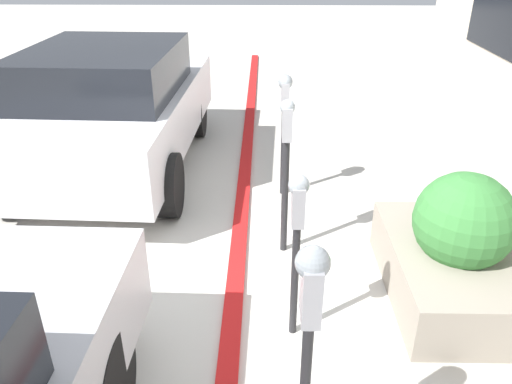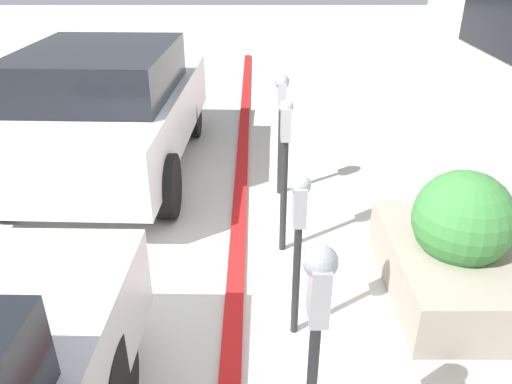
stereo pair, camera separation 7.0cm
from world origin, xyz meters
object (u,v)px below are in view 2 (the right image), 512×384
at_px(parking_meter_nearest, 316,319).
at_px(parked_car_middle, 108,108).
at_px(parking_meter_middle, 285,154).
at_px(parking_meter_second, 299,223).
at_px(parking_meter_fourth, 282,112).
at_px(planter_box, 456,250).

relative_size(parking_meter_nearest, parked_car_middle, 0.40).
xyz_separation_m(parking_meter_middle, parked_car_middle, (1.91, 2.16, -0.19)).
bearing_deg(parked_car_middle, parking_meter_second, -142.34).
bearing_deg(parking_meter_nearest, parking_meter_fourth, -0.18).
xyz_separation_m(parking_meter_second, parked_car_middle, (3.09, 2.20, -0.15)).
bearing_deg(parked_car_middle, parking_meter_nearest, -151.02).
bearing_deg(parking_meter_middle, parked_car_middle, 48.45).
bearing_deg(parking_meter_middle, parking_meter_nearest, -179.60).
height_order(parking_meter_second, parked_car_middle, parked_car_middle).
distance_m(parking_meter_middle, parked_car_middle, 2.89).
xyz_separation_m(parking_meter_nearest, parking_meter_fourth, (3.65, -0.01, -0.18)).
height_order(parking_meter_middle, planter_box, parking_meter_middle).
xyz_separation_m(parking_meter_second, parking_meter_middle, (1.18, 0.04, 0.04)).
height_order(parking_meter_nearest, parking_meter_middle, parking_meter_nearest).
bearing_deg(parking_meter_second, parking_meter_nearest, 179.06).
bearing_deg(parking_meter_fourth, parking_meter_nearest, 179.82).
bearing_deg(planter_box, parking_meter_middle, 65.14).
distance_m(parking_meter_second, planter_box, 1.60).
distance_m(parking_meter_middle, planter_box, 1.71).
bearing_deg(parking_meter_second, planter_box, -70.34).
height_order(parking_meter_second, planter_box, parking_meter_second).
xyz_separation_m(parking_meter_second, parking_meter_fourth, (2.41, 0.01, 0.03)).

